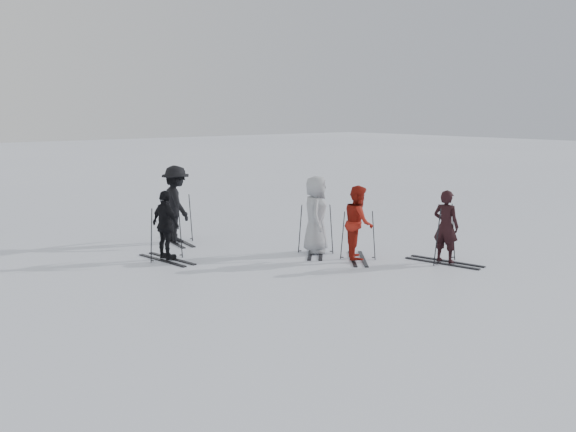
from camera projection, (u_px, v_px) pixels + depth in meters
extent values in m
plane|color=silver|center=(316.00, 266.00, 14.35)|extent=(120.00, 120.00, 0.00)
imported|color=black|center=(446.00, 227.00, 14.48)|extent=(0.51, 0.67, 1.64)
imported|color=maroon|center=(358.00, 223.00, 14.82)|extent=(1.03, 1.05, 1.70)
imported|color=#9A9EA3|center=(316.00, 216.00, 15.46)|extent=(1.05, 1.07, 1.85)
imported|color=black|center=(166.00, 226.00, 14.76)|extent=(0.50, 0.98, 1.60)
imported|color=black|center=(176.00, 205.00, 16.74)|extent=(0.94, 1.39, 1.99)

